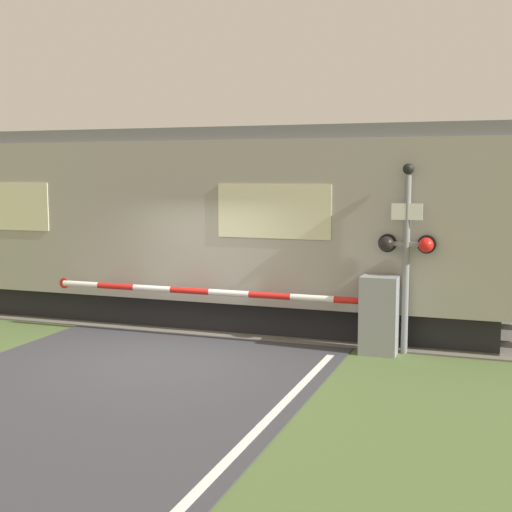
{
  "coord_description": "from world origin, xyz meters",
  "views": [
    {
      "loc": [
        5.08,
        -10.02,
        2.96
      ],
      "look_at": [
        0.81,
        2.02,
        1.46
      ],
      "focal_mm": 50.0,
      "sensor_mm": 36.0,
      "label": 1
    }
  ],
  "objects": [
    {
      "name": "track_bed",
      "position": [
        0.0,
        3.19,
        0.02
      ],
      "size": [
        36.0,
        3.2,
        0.13
      ],
      "color": "#666056",
      "rests_on": "ground_plane"
    },
    {
      "name": "signal_post",
      "position": [
        3.54,
        1.6,
        1.77
      ],
      "size": [
        0.93,
        0.26,
        3.11
      ],
      "color": "gray",
      "rests_on": "ground_plane"
    },
    {
      "name": "train",
      "position": [
        -4.43,
        3.19,
        1.93
      ],
      "size": [
        20.6,
        2.91,
        3.78
      ],
      "color": "black",
      "rests_on": "ground_plane"
    },
    {
      "name": "ground_plane",
      "position": [
        0.0,
        0.0,
        0.0
      ],
      "size": [
        80.0,
        80.0,
        0.0
      ],
      "primitive_type": "plane",
      "color": "#4C6033"
    },
    {
      "name": "crossing_barrier",
      "position": [
        2.62,
        1.42,
        0.68
      ],
      "size": [
        6.42,
        0.44,
        1.29
      ],
      "color": "gray",
      "rests_on": "ground_plane"
    }
  ]
}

